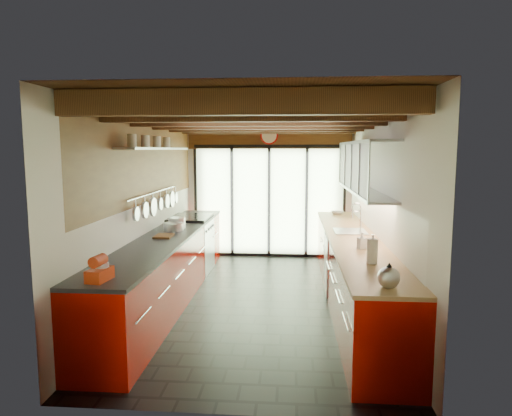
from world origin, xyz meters
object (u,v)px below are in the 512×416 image
object	(u,v)px
stand_mixer	(100,270)
soap_bottle	(362,241)
paper_towel	(372,251)
kettle	(389,276)
bowl	(337,213)

from	to	relation	value
stand_mixer	soap_bottle	distance (m)	2.96
paper_towel	kettle	bearing A→B (deg)	-90.00
kettle	stand_mixer	bearing A→B (deg)	179.85
kettle	bowl	world-z (taller)	kettle
stand_mixer	kettle	xyz separation A→B (m)	(2.54, -0.01, 0.00)
stand_mixer	paper_towel	world-z (taller)	paper_towel
kettle	bowl	distance (m)	4.43
paper_towel	bowl	size ratio (longest dim) A/B	1.33
soap_bottle	bowl	xyz separation A→B (m)	(0.00, 2.91, -0.07)
kettle	bowl	size ratio (longest dim) A/B	1.11
stand_mixer	kettle	world-z (taller)	stand_mixer
bowl	paper_towel	bearing A→B (deg)	-90.00
kettle	paper_towel	size ratio (longest dim) A/B	0.83
soap_bottle	bowl	world-z (taller)	soap_bottle
stand_mixer	bowl	bearing A→B (deg)	60.10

